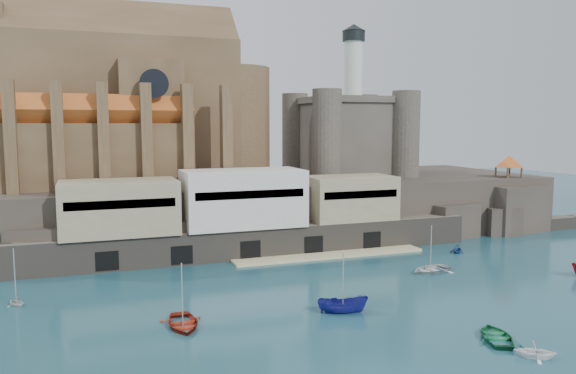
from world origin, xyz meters
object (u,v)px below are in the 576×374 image
Objects in this scene: boat_0 at (183,326)px; boat_1 at (535,358)px; castle_keep at (348,132)px; boat_2 at (343,313)px; church at (134,111)px; pavilion at (509,163)px.

boat_0 is 32.42m from boat_1.
castle_keep is at bearing 22.94° from boat_1.
boat_2 is (-10.51, 16.05, 0.00)m from boat_1.
boat_1 is at bearing -66.75° from church.
boat_1 is at bearing -101.45° from castle_keep.
boat_2 reaches higher than boat_1.
pavilion is (66.13, -15.85, -9.40)m from church.
boat_0 is at bearing 91.14° from boat_1.
church reaches higher than pavilion.
boat_0 is at bearing 100.65° from boat_2.
church is at bearing 166.52° from pavilion.
boat_0 is (0.32, -46.08, -22.13)m from church.
castle_keep is 8.47× the size of boat_1.
church is at bearing 178.89° from castle_keep.
boat_1 is (-38.70, -48.00, -12.73)m from pavilion.
castle_keep is 4.58× the size of pavilion.
church is 8.67× the size of boat_2.
castle_keep is 5.41× the size of boat_2.
boat_2 is (-49.21, -31.95, -12.73)m from pavilion.
boat_1 is (-12.77, -63.08, -18.31)m from castle_keep.
boat_0 reaches higher than boat_2.
church is at bearing 36.07° from boat_2.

